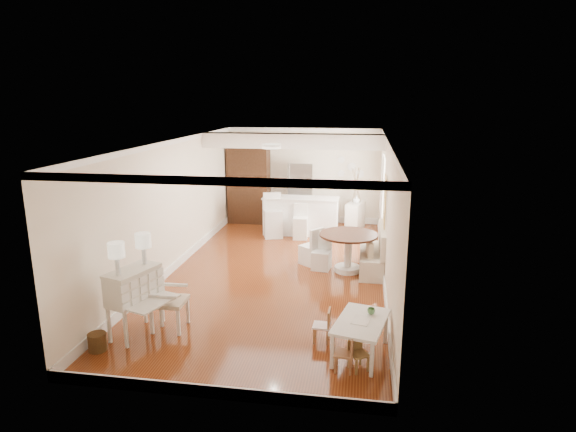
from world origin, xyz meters
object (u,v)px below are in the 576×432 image
(secretary_bureau, at_px, (135,302))
(slip_chair_near, at_px, (322,251))
(fridge, at_px, (312,195))
(kids_chair_c, at_px, (359,353))
(sideboard, at_px, (355,216))
(gustavian_armchair, at_px, (169,300))
(kids_chair_a, at_px, (344,353))
(pantry_cabinet, at_px, (249,184))
(kids_table, at_px, (360,338))
(bar_stool_right, at_px, (300,222))
(dining_table, at_px, (348,253))
(breakfast_counter, at_px, (301,216))
(wicker_basket, at_px, (97,342))
(slip_chair_far, at_px, (311,246))
(bar_stool_left, at_px, (273,216))
(kids_chair_b, at_px, (322,325))

(secretary_bureau, relative_size, slip_chair_near, 1.36)
(fridge, bearing_deg, kids_chair_c, -79.10)
(slip_chair_near, bearing_deg, sideboard, 86.86)
(gustavian_armchair, distance_m, kids_chair_a, 2.96)
(slip_chair_near, distance_m, pantry_cabinet, 4.60)
(secretary_bureau, relative_size, kids_table, 1.00)
(slip_chair_near, relative_size, bar_stool_right, 0.88)
(secretary_bureau, bearing_deg, dining_table, 64.75)
(bar_stool_right, height_order, sideboard, bar_stool_right)
(pantry_cabinet, xyz_separation_m, sideboard, (3.17, -0.35, -0.76))
(bar_stool_right, bearing_deg, breakfast_counter, 92.07)
(wicker_basket, bearing_deg, slip_chair_far, 57.83)
(kids_table, height_order, kids_chair_c, kids_table)
(dining_table, distance_m, bar_stool_left, 3.14)
(kids_chair_a, bearing_deg, kids_chair_b, -150.20)
(wicker_basket, bearing_deg, kids_table, 7.03)
(secretary_bureau, xyz_separation_m, slip_chair_near, (2.62, 3.46, -0.14))
(kids_chair_c, distance_m, breakfast_counter, 6.86)
(kids_chair_a, bearing_deg, slip_chair_near, -166.73)
(pantry_cabinet, relative_size, fridge, 1.28)
(secretary_bureau, bearing_deg, slip_chair_far, 75.77)
(kids_chair_b, xyz_separation_m, kids_chair_c, (0.57, -0.72, -0.02))
(wicker_basket, height_order, slip_chair_far, slip_chair_far)
(slip_chair_far, bearing_deg, dining_table, 105.47)
(dining_table, height_order, slip_chair_far, slip_chair_far)
(kids_chair_c, height_order, slip_chair_far, slip_chair_far)
(dining_table, bearing_deg, kids_table, -84.92)
(wicker_basket, relative_size, kids_chair_a, 0.50)
(wicker_basket, bearing_deg, slip_chair_near, 53.55)
(dining_table, height_order, bar_stool_left, bar_stool_left)
(kids_chair_b, distance_m, dining_table, 3.18)
(kids_chair_a, relative_size, slip_chair_far, 0.62)
(sideboard, bearing_deg, slip_chair_far, -90.57)
(kids_chair_a, xyz_separation_m, bar_stool_left, (-2.17, 6.27, 0.32))
(kids_table, distance_m, bar_stool_right, 6.02)
(bar_stool_right, bearing_deg, fridge, 80.16)
(dining_table, xyz_separation_m, fridge, (-1.19, 3.81, 0.48))
(bar_stool_left, height_order, pantry_cabinet, pantry_cabinet)
(gustavian_armchair, relative_size, wicker_basket, 3.66)
(wicker_basket, height_order, kids_chair_b, kids_chair_b)
(bar_stool_left, bearing_deg, secretary_bureau, -118.88)
(slip_chair_far, relative_size, pantry_cabinet, 0.37)
(wicker_basket, bearing_deg, secretary_bureau, 57.82)
(wicker_basket, bearing_deg, bar_stool_right, 70.63)
(secretary_bureau, relative_size, sideboard, 1.35)
(kids_chair_c, bearing_deg, wicker_basket, 147.27)
(bar_stool_right, bearing_deg, kids_chair_b, -83.24)
(wicker_basket, xyz_separation_m, kids_chair_c, (3.83, 0.08, 0.11))
(gustavian_armchair, bearing_deg, slip_chair_near, -35.63)
(bar_stool_left, height_order, bar_stool_right, bar_stool_left)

